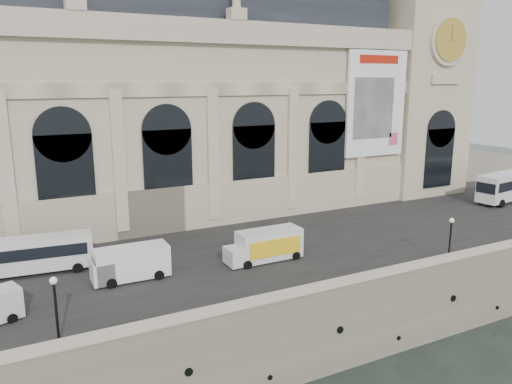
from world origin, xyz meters
The scene contains 12 objects.
ground centered at (0.00, 0.00, 0.00)m, with size 260.00×260.00×0.00m, color black.
quay centered at (0.00, 35.00, 3.00)m, with size 160.00×70.00×6.00m, color gray.
street centered at (0.00, 14.00, 6.03)m, with size 160.00×24.00×0.06m, color #2D2D2D.
parapet centered at (0.00, 0.60, 6.62)m, with size 160.00×1.40×1.21m.
museum centered at (-5.98, 30.86, 19.72)m, with size 69.00×18.70×29.10m.
clock_pavilion centered at (34.00, 27.93, 23.42)m, with size 13.00×14.72×36.70m.
bus_left centered at (-18.37, 16.08, 7.77)m, with size 10.89×3.40×3.16m.
bus_right centered at (41.48, 14.78, 8.20)m, with size 13.60×4.70×3.93m.
van_c centered at (-11.11, 11.09, 7.40)m, with size 6.17×2.62×2.74m.
box_truck centered at (0.95, 9.83, 7.43)m, with size 7.09×2.57×2.85m.
lamp_left centered at (-17.30, 2.65, 8.25)m, with size 0.46×0.46×4.52m.
lamp_right centered at (15.05, 1.73, 8.09)m, with size 0.43×0.43×4.20m.
Camera 1 is at (-19.40, -27.50, 21.94)m, focal length 35.00 mm.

